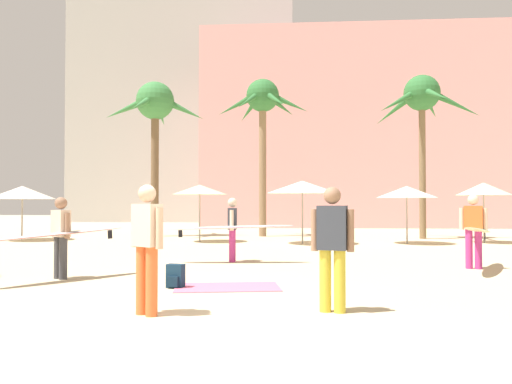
{
  "coord_description": "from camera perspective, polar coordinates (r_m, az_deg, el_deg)",
  "views": [
    {
      "loc": [
        1.46,
        -6.66,
        1.49
      ],
      "look_at": [
        0.62,
        5.02,
        1.76
      ],
      "focal_mm": 36.5,
      "sensor_mm": 36.0,
      "label": 1
    }
  ],
  "objects": [
    {
      "name": "cafe_umbrella_2",
      "position": [
        19.51,
        5.1,
        0.54
      ],
      "size": [
        2.68,
        2.68,
        2.35
      ],
      "color": "gray",
      "rests_on": "ground"
    },
    {
      "name": "palm_tree_center",
      "position": [
        23.77,
        17.74,
        9.37
      ],
      "size": [
        4.62,
        4.95,
        7.04
      ],
      "color": "brown",
      "rests_on": "ground"
    },
    {
      "name": "cafe_umbrella_1",
      "position": [
        23.37,
        -24.23,
        -0.05
      ],
      "size": [
        2.6,
        2.6,
        2.23
      ],
      "color": "gray",
      "rests_on": "ground"
    },
    {
      "name": "person_mid_right",
      "position": [
        13.29,
        -2.69,
        -3.86
      ],
      "size": [
        3.22,
        0.94,
        1.65
      ],
      "rotation": [
        0.0,
        0.0,
        0.05
      ],
      "color": "#B7337F",
      "rests_on": "ground"
    },
    {
      "name": "person_far_right",
      "position": [
        10.95,
        -20.9,
        -4.35
      ],
      "size": [
        2.18,
        2.66,
        1.63
      ],
      "rotation": [
        0.0,
        0.0,
        4.07
      ],
      "color": "#3D3D42",
      "rests_on": "ground"
    },
    {
      "name": "person_mid_center",
      "position": [
        12.84,
        22.92,
        -3.75
      ],
      "size": [
        1.69,
        2.9,
        1.71
      ],
      "rotation": [
        0.0,
        0.0,
        4.34
      ],
      "color": "#B7337F",
      "rests_on": "ground"
    },
    {
      "name": "palm_tree_left",
      "position": [
        24.33,
        0.75,
        9.31
      ],
      "size": [
        4.32,
        3.84,
        7.27
      ],
      "color": "#896B4C",
      "rests_on": "ground"
    },
    {
      "name": "cafe_umbrella_0",
      "position": [
        20.56,
        -6.18,
        0.25
      ],
      "size": [
        2.15,
        2.15,
        2.24
      ],
      "color": "gray",
      "rests_on": "ground"
    },
    {
      "name": "ground",
      "position": [
        6.98,
        -8.27,
        -13.63
      ],
      "size": [
        120.0,
        120.0,
        0.0
      ],
      "primitive_type": "plane",
      "color": "#C6B28C"
    },
    {
      "name": "person_mid_left",
      "position": [
        7.28,
        8.37,
        -5.58
      ],
      "size": [
        0.61,
        0.31,
        1.73
      ],
      "rotation": [
        0.0,
        0.0,
        4.47
      ],
      "color": "gold",
      "rests_on": "ground"
    },
    {
      "name": "cafe_umbrella_4",
      "position": [
        20.27,
        16.19,
        -0.0
      ],
      "size": [
        2.26,
        2.26,
        2.16
      ],
      "color": "gray",
      "rests_on": "ground"
    },
    {
      "name": "hotel_pink",
      "position": [
        38.1,
        12.87,
        6.05
      ],
      "size": [
        23.3,
        10.8,
        12.7
      ],
      "primitive_type": "cube",
      "color": "pink",
      "rests_on": "ground"
    },
    {
      "name": "palm_tree_far_left",
      "position": [
        24.71,
        -11.03,
        8.86
      ],
      "size": [
        4.62,
        4.64,
        7.13
      ],
      "color": "brown",
      "rests_on": "ground"
    },
    {
      "name": "person_near_left",
      "position": [
        7.16,
        -11.86,
        -5.51
      ],
      "size": [
        0.55,
        0.42,
        1.75
      ],
      "rotation": [
        0.0,
        0.0,
        0.97
      ],
      "color": "orange",
      "rests_on": "ground"
    },
    {
      "name": "backpack",
      "position": [
        9.45,
        -8.84,
        -9.13
      ],
      "size": [
        0.33,
        0.29,
        0.42
      ],
      "rotation": [
        0.0,
        0.0,
        4.5
      ],
      "color": "#142E42",
      "rests_on": "ground"
    },
    {
      "name": "cafe_umbrella_3",
      "position": [
        21.72,
        23.67,
        0.3
      ],
      "size": [
        2.07,
        2.07,
        2.31
      ],
      "color": "gray",
      "rests_on": "ground"
    },
    {
      "name": "hotel_tower_gray",
      "position": [
        48.77,
        -7.5,
        17.12
      ],
      "size": [
        18.62,
        8.32,
        33.79
      ],
      "primitive_type": "cube",
      "color": "#A8A8A3",
      "rests_on": "ground"
    },
    {
      "name": "beach_towel",
      "position": [
        9.42,
        -3.17,
        -10.36
      ],
      "size": [
        2.0,
        1.35,
        0.01
      ],
      "primitive_type": "cube",
      "rotation": [
        0.0,
        0.0,
        0.16
      ],
      "color": "#EF6684",
      "rests_on": "ground"
    }
  ]
}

